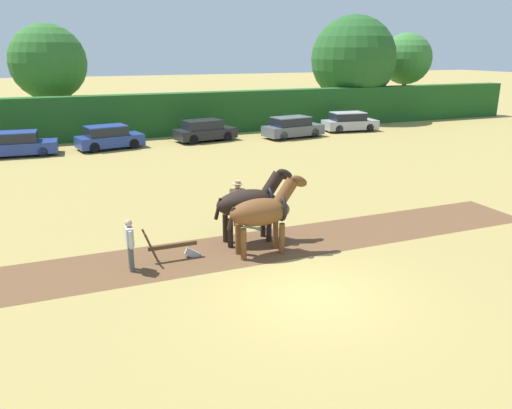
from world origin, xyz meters
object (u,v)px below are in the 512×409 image
Objects in this scene: tree_center_right at (406,59)px; parked_car_left at (17,144)px; plow at (177,249)px; farmer_at_plow at (130,242)px; draft_horse_lead_left at (264,211)px; parked_car_center_left at (109,138)px; parked_car_center_right at (292,127)px; farmer_beside_team at (238,200)px; parked_car_center at (204,131)px; parked_car_right at (349,122)px; tree_center_left at (48,63)px; draft_horse_lead_right at (251,202)px; tree_center at (353,59)px.

tree_center_right is 1.72× the size of parked_car_left.
plow is 1.10× the size of farmer_at_plow.
draft_horse_lead_left reaches higher than parked_car_center_left.
parked_car_center_right is (12.81, -0.57, 0.01)m from parked_car_center_left.
farmer_beside_team is 0.37× the size of parked_car_center_right.
parked_car_center is 11.78m from parked_car_right.
tree_center_left is 2.85× the size of draft_horse_lead_right.
draft_horse_lead_left is 1.11m from draft_horse_lead_right.
plow is 22.63m from parked_car_center_right.
draft_horse_lead_left is at bearing -135.57° from farmer_beside_team.
parked_car_center_left is (-2.53, 17.01, -0.27)m from farmer_beside_team.
parked_car_center_right is at bearing -13.85° from parked_car_center_left.
tree_center_left reaches higher than parked_car_center_left.
tree_center is at bearing 51.90° from draft_horse_lead_right.
draft_horse_lead_left is at bearing -89.84° from draft_horse_lead_right.
draft_horse_lead_left is 2.67m from farmer_beside_team.
parked_car_center_left is 1.00× the size of parked_car_right.
parked_car_left is at bearing 173.94° from parked_car_center.
parked_car_center is (-15.49, -5.64, -4.62)m from tree_center.
draft_horse_lead_left is 20.54m from parked_car_center.
tree_center_right is at bearing 0.75° from tree_center_left.
tree_center_left is 9.53m from parked_car_left.
draft_horse_lead_left is 0.62× the size of parked_car_right.
draft_horse_lead_left is 1.59× the size of plow.
farmer_at_plow is 0.91× the size of farmer_beside_team.
draft_horse_lead_left is 4.06m from farmer_at_plow.
parked_car_center_left is (1.62, 19.39, -0.16)m from farmer_at_plow.
parked_car_right is at bearing 50.51° from draft_horse_lead_right.
draft_horse_lead_right is 2.86m from plow.
parked_car_left is 1.03× the size of parked_car_center_left.
tree_center is 1.17× the size of tree_center_right.
parked_car_center_right is (10.41, 19.08, -0.64)m from draft_horse_lead_left.
tree_center_right is 37.15m from farmer_beside_team.
draft_horse_lead_right is at bearing -135.21° from tree_center_right.
farmer_at_plow reaches higher than parked_car_left.
farmer_at_plow reaches higher than parked_car_center_left.
plow is at bearing -137.29° from tree_center_right.
tree_center_right is 4.54× the size of plow.
draft_horse_lead_right is 24.79m from parked_car_right.
farmer_at_plow reaches higher than parked_car_center_right.
draft_horse_lead_left is 0.97× the size of draft_horse_lead_right.
tree_center_left is at bearing 99.77° from parked_car_center_left.
tree_center_right is 19.35m from parked_car_center_right.
tree_center is 2.02× the size of parked_car_left.
tree_center is (25.01, -1.73, 0.12)m from tree_center_left.
farmer_at_plow is 0.36× the size of parked_car_right.
farmer_at_plow is (-4.03, -0.84, -0.47)m from draft_horse_lead_right.
draft_horse_lead_right is (-19.59, -24.65, -3.98)m from tree_center.
parked_car_center_right is at bearing 61.75° from draft_horse_lead_left.
tree_center_right is 2.86× the size of draft_horse_lead_left.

